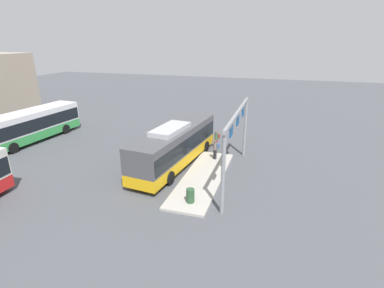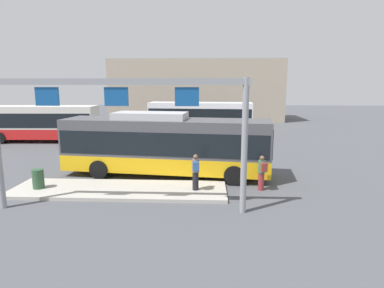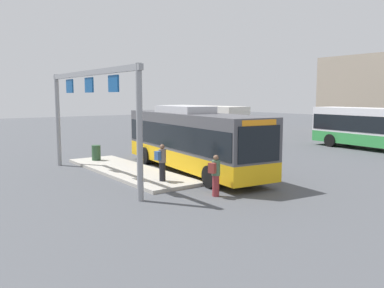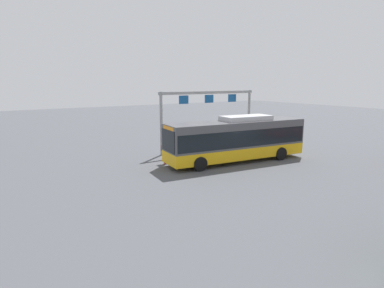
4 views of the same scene
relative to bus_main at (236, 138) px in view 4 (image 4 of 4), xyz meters
The scene contains 7 objects.
ground_plane 1.81m from the bus_main, ahead, with size 120.00×120.00×0.00m, color #4C4F54.
platform_curb 3.81m from the bus_main, 123.08° to the right, with size 10.00×2.80×0.16m, color #B2ADA3.
bus_main is the anchor object (origin of this frame).
person_boarding 5.45m from the bus_main, 25.92° to the right, with size 0.44×0.59×1.67m.
person_waiting_near 3.50m from the bus_main, 59.33° to the right, with size 0.38×0.55×1.67m.
platform_sign_gantry 5.58m from the bus_main, 102.89° to the right, with size 10.07×0.24×5.20m.
trash_bin 6.48m from the bus_main, 151.74° to the right, with size 0.52×0.52×0.90m, color #2D5133.
Camera 4 is at (16.22, 18.43, 5.99)m, focal length 30.62 mm.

